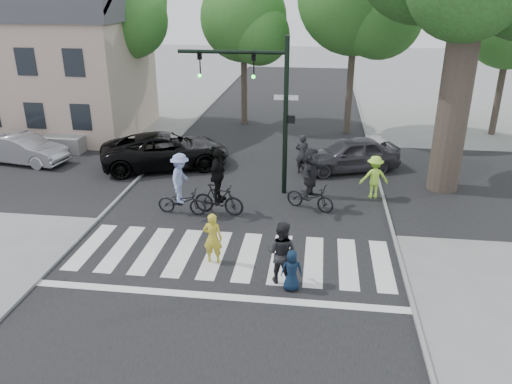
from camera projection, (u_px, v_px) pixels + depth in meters
The scene contains 23 objects.
ground at pixel (225, 273), 14.25m from camera, with size 120.00×120.00×0.00m, color gray.
road_stem at pixel (250, 203), 18.84m from camera, with size 10.00×70.00×0.01m, color black.
road_cross at pixel (260, 176), 21.59m from camera, with size 70.00×10.00×0.01m, color black.
curb_left at pixel (122, 195), 19.43m from camera, with size 0.10×70.00×0.10m, color gray.
curb_right at pixel (386, 209), 18.22m from camera, with size 0.10×70.00×0.10m, color gray.
crosswalk at pixel (229, 261), 14.86m from camera, with size 10.00×3.85×0.01m.
traffic_signal at pixel (263, 94), 18.42m from camera, with size 4.45×0.29×6.00m.
bg_tree_0 at pixel (37, 14), 28.25m from camera, with size 5.46×5.20×8.97m.
bg_tree_1 at pixel (117, 6), 26.97m from camera, with size 6.09×5.80×9.80m.
bg_tree_2 at pixel (247, 22), 27.52m from camera, with size 5.04×4.80×8.40m.
bg_tree_3 at pixel (362, 1), 25.11m from camera, with size 6.30×6.00×10.20m.
house at pixel (63, 62), 27.02m from camera, with size 8.40×8.10×8.82m.
pedestrian_woman at pixel (213, 238), 14.53m from camera, with size 0.57×0.38×1.57m, color gold.
pedestrian_child at pixel (292, 271), 13.24m from camera, with size 0.58×0.37×1.18m, color #0D1E34.
pedestrian_adult at pixel (281, 252), 13.50m from camera, with size 0.88×0.69×1.81m, color black.
cyclist_left at pixel (181, 188), 17.61m from camera, with size 1.82×1.20×2.26m.
cyclist_mid at pixel (218, 188), 17.61m from camera, with size 1.92×1.19×2.43m.
cyclist_right at pixel (311, 183), 17.94m from camera, with size 1.95×1.80×2.35m.
car_suv at pixel (165, 151), 22.35m from camera, with size 2.60×5.63×1.57m, color black.
car_silver at pixel (23, 149), 22.91m from camera, with size 1.44×4.13×1.36m, color #A1A2A7.
car_grey at pixel (349, 154), 21.95m from camera, with size 1.78×4.41×1.50m, color #3A393F.
bystander_hivis at pixel (374, 177), 19.07m from camera, with size 1.09×0.62×1.68m, color #B3F741.
bystander_dark at pixel (302, 154), 21.59m from camera, with size 0.64×0.42×1.75m, color black.
Camera 1 is at (2.47, -12.09, 7.54)m, focal length 35.00 mm.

